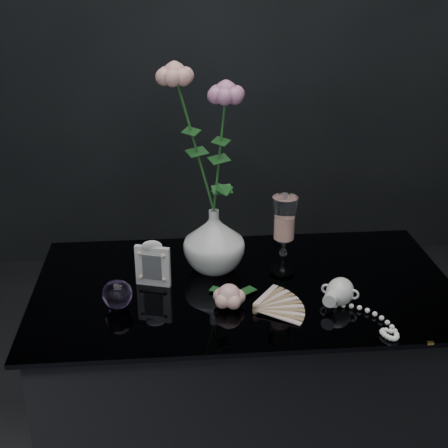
{
  "coord_description": "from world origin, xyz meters",
  "views": [
    {
      "loc": [
        -0.17,
        -1.32,
        1.53
      ],
      "look_at": [
        -0.05,
        0.07,
        0.92
      ],
      "focal_mm": 50.0,
      "sensor_mm": 36.0,
      "label": 1
    }
  ],
  "objects_px": {
    "picture_frame": "(153,263)",
    "pearl_jar": "(340,290)",
    "wine_glass": "(284,236)",
    "loose_rose": "(229,296)",
    "paperweight": "(117,294)",
    "vase": "(214,240)"
  },
  "relations": [
    {
      "from": "loose_rose",
      "to": "pearl_jar",
      "type": "distance_m",
      "value": 0.26
    },
    {
      "from": "vase",
      "to": "pearl_jar",
      "type": "distance_m",
      "value": 0.35
    },
    {
      "from": "wine_glass",
      "to": "loose_rose",
      "type": "relative_size",
      "value": 1.25
    },
    {
      "from": "picture_frame",
      "to": "paperweight",
      "type": "bearing_deg",
      "value": -111.67
    },
    {
      "from": "picture_frame",
      "to": "wine_glass",
      "type": "bearing_deg",
      "value": 23.12
    },
    {
      "from": "loose_rose",
      "to": "pearl_jar",
      "type": "xyz_separation_m",
      "value": [
        0.26,
        -0.01,
        0.0
      ]
    },
    {
      "from": "picture_frame",
      "to": "paperweight",
      "type": "distance_m",
      "value": 0.13
    },
    {
      "from": "paperweight",
      "to": "pearl_jar",
      "type": "bearing_deg",
      "value": -2.77
    },
    {
      "from": "picture_frame",
      "to": "pearl_jar",
      "type": "xyz_separation_m",
      "value": [
        0.44,
        -0.13,
        -0.03
      ]
    },
    {
      "from": "loose_rose",
      "to": "pearl_jar",
      "type": "height_order",
      "value": "pearl_jar"
    },
    {
      "from": "vase",
      "to": "wine_glass",
      "type": "relative_size",
      "value": 0.79
    },
    {
      "from": "vase",
      "to": "pearl_jar",
      "type": "height_order",
      "value": "vase"
    },
    {
      "from": "paperweight",
      "to": "pearl_jar",
      "type": "xyz_separation_m",
      "value": [
        0.53,
        -0.03,
        -0.0
      ]
    },
    {
      "from": "vase",
      "to": "paperweight",
      "type": "height_order",
      "value": "vase"
    },
    {
      "from": "picture_frame",
      "to": "loose_rose",
      "type": "height_order",
      "value": "picture_frame"
    },
    {
      "from": "pearl_jar",
      "to": "vase",
      "type": "bearing_deg",
      "value": 173.18
    },
    {
      "from": "pearl_jar",
      "to": "wine_glass",
      "type": "bearing_deg",
      "value": 152.19
    },
    {
      "from": "picture_frame",
      "to": "pearl_jar",
      "type": "bearing_deg",
      "value": 1.29
    },
    {
      "from": "loose_rose",
      "to": "paperweight",
      "type": "bearing_deg",
      "value": 170.17
    },
    {
      "from": "wine_glass",
      "to": "pearl_jar",
      "type": "relative_size",
      "value": 0.9
    },
    {
      "from": "picture_frame",
      "to": "loose_rose",
      "type": "distance_m",
      "value": 0.22
    },
    {
      "from": "vase",
      "to": "loose_rose",
      "type": "xyz_separation_m",
      "value": [
        0.02,
        -0.19,
        -0.05
      ]
    }
  ]
}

